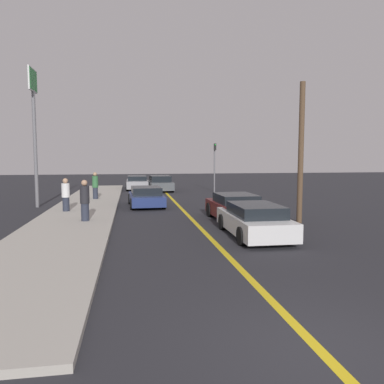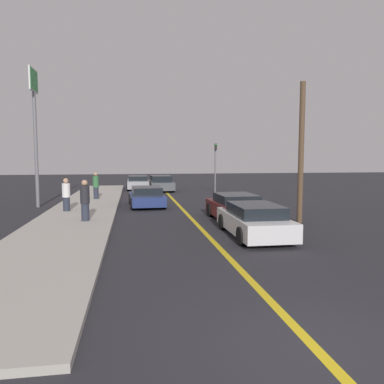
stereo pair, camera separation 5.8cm
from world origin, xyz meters
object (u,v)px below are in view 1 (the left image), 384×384
(pedestrian_near_curb, at_px, (85,201))
(traffic_light, at_px, (215,162))
(car_parked_left_lot, at_px, (160,184))
(pedestrian_far_standing, at_px, (95,186))
(car_oncoming_far, at_px, (137,183))
(roadside_sign, at_px, (34,108))
(pedestrian_mid_group, at_px, (66,195))
(car_ahead_center, at_px, (235,207))
(car_near_right_lane, at_px, (254,220))
(car_far_distant, at_px, (146,197))
(utility_pole, at_px, (301,153))

(pedestrian_near_curb, xyz_separation_m, traffic_light, (8.98, 13.81, 1.45))
(car_parked_left_lot, relative_size, pedestrian_far_standing, 2.47)
(car_oncoming_far, height_order, roadside_sign, roadside_sign)
(car_parked_left_lot, relative_size, pedestrian_mid_group, 2.58)
(car_ahead_center, relative_size, pedestrian_far_standing, 2.30)
(pedestrian_near_curb, bearing_deg, traffic_light, 56.98)
(pedestrian_near_curb, bearing_deg, car_ahead_center, -1.43)
(roadside_sign, bearing_deg, pedestrian_near_curb, -60.68)
(car_near_right_lane, xyz_separation_m, car_parked_left_lot, (-2.05, 19.18, 0.04))
(car_ahead_center, relative_size, roadside_sign, 0.51)
(traffic_light, height_order, roadside_sign, roadside_sign)
(pedestrian_mid_group, bearing_deg, roadside_sign, 125.97)
(pedestrian_far_standing, distance_m, traffic_light, 10.67)
(pedestrian_near_curb, xyz_separation_m, pedestrian_far_standing, (-0.36, 8.86, -0.01))
(pedestrian_far_standing, bearing_deg, car_far_distant, -45.92)
(car_near_right_lane, relative_size, utility_pole, 0.72)
(pedestrian_mid_group, xyz_separation_m, traffic_light, (10.32, 10.57, 1.50))
(car_parked_left_lot, bearing_deg, traffic_light, -23.68)
(traffic_light, relative_size, roadside_sign, 0.51)
(car_ahead_center, height_order, car_far_distant, car_ahead_center)
(car_near_right_lane, bearing_deg, car_ahead_center, 86.63)
(car_ahead_center, xyz_separation_m, pedestrian_mid_group, (-8.14, 3.41, 0.37))
(car_near_right_lane, relative_size, car_parked_left_lot, 1.02)
(car_parked_left_lot, distance_m, pedestrian_near_curb, 16.16)
(car_near_right_lane, distance_m, pedestrian_far_standing, 14.31)
(car_near_right_lane, xyz_separation_m, utility_pole, (2.95, 2.45, 2.52))
(car_oncoming_far, height_order, utility_pole, utility_pole)
(car_far_distant, bearing_deg, pedestrian_near_curb, -120.55)
(pedestrian_mid_group, height_order, utility_pole, utility_pole)
(car_parked_left_lot, relative_size, car_oncoming_far, 0.95)
(pedestrian_far_standing, relative_size, traffic_light, 0.44)
(car_oncoming_far, bearing_deg, car_near_right_lane, -79.08)
(car_near_right_lane, xyz_separation_m, pedestrian_far_standing, (-6.92, 12.52, 0.43))
(traffic_light, bearing_deg, car_parked_left_lot, 159.16)
(pedestrian_far_standing, bearing_deg, car_oncoming_far, 71.13)
(car_far_distant, xyz_separation_m, traffic_light, (6.07, 8.32, 1.91))
(car_near_right_lane, xyz_separation_m, pedestrian_near_curb, (-6.56, 3.66, 0.44))
(car_ahead_center, bearing_deg, traffic_light, 79.90)
(pedestrian_near_curb, xyz_separation_m, roadside_sign, (-3.45, 6.15, 4.73))
(car_ahead_center, distance_m, car_far_distant, 6.87)
(pedestrian_mid_group, xyz_separation_m, pedestrian_far_standing, (0.98, 5.62, 0.04))
(roadside_sign, bearing_deg, car_oncoming_far, 61.90)
(car_far_distant, height_order, traffic_light, traffic_light)
(car_oncoming_far, bearing_deg, roadside_sign, -117.91)
(traffic_light, bearing_deg, car_ahead_center, -98.85)
(pedestrian_far_standing, bearing_deg, roadside_sign, -138.75)
(car_parked_left_lot, xyz_separation_m, pedestrian_near_curb, (-4.51, -15.51, 0.40))
(car_near_right_lane, height_order, car_oncoming_far, car_oncoming_far)
(car_near_right_lane, distance_m, utility_pole, 4.59)
(car_oncoming_far, xyz_separation_m, pedestrian_far_standing, (-2.93, -8.56, 0.41))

